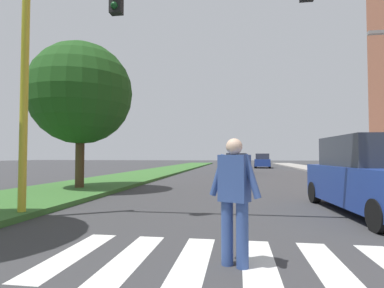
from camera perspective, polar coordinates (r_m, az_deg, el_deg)
ground_plane at (r=27.97m, az=9.14°, el=-5.19°), size 140.00×140.00×0.00m
crosswalk at (r=4.49m, az=12.44°, el=-21.07°), size 5.85×2.20×0.01m
median_strip at (r=26.85m, az=-6.21°, el=-5.17°), size 4.23×64.00×0.15m
tree_mid at (r=13.74m, az=-20.14°, el=8.88°), size 4.26×4.26×6.06m
sidewalk_right at (r=27.13m, az=25.53°, el=-4.93°), size 3.00×64.00×0.15m
traffic_light_gantry at (r=7.62m, az=-14.76°, el=19.84°), size 7.69×0.30×6.00m
pedestrian_performer at (r=4.13m, az=7.96°, el=-9.49°), size 0.71×0.39×1.69m
suv_crossing at (r=8.91m, az=30.83°, el=-5.30°), size 2.28×4.73×1.97m
sedan_midblock at (r=25.80m, az=8.44°, el=-3.72°), size 2.14×4.17×1.68m
sedan_distant at (r=37.87m, az=13.08°, el=-3.17°), size 2.17×4.18×1.73m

